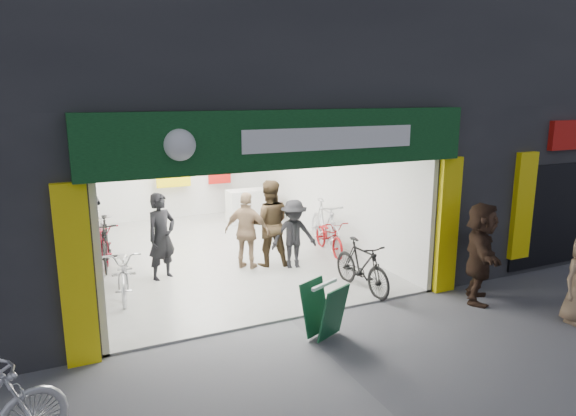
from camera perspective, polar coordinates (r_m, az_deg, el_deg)
ground at (r=8.86m, az=0.25°, el=-12.34°), size 60.00×60.00×0.00m
building at (r=13.01m, az=-5.69°, el=15.11°), size 17.00×10.27×8.00m
bike_left_front at (r=10.16m, az=-17.72°, el=-6.68°), size 0.90×1.92×0.97m
bike_left_midfront at (r=11.91m, az=-19.62°, el=-3.67°), size 0.74×1.88×1.10m
bike_left_midback at (r=12.46m, az=-19.84°, el=-3.43°), size 0.61×1.73×0.91m
bike_left_back at (r=13.03m, az=-20.12°, el=-2.54°), size 0.56×1.69×1.01m
bike_right_front at (r=9.98m, az=8.20°, el=-6.40°), size 0.58×1.71×1.01m
bike_right_mid at (r=12.22m, az=4.62°, el=-3.14°), size 0.78×1.68×0.85m
bike_right_back at (r=12.52m, az=4.15°, el=-1.91°), size 0.88×2.07×1.21m
customer_a at (r=10.67m, az=-13.87°, el=-3.16°), size 0.79×0.69×1.81m
customer_b at (r=11.18m, az=-2.12°, el=-1.76°), size 1.11×0.97×1.93m
customer_c at (r=11.02m, az=0.65°, el=-3.02°), size 1.07×0.72×1.54m
customer_d at (r=11.00m, az=-4.56°, el=-2.63°), size 1.04×0.95×1.70m
pedestrian_far at (r=9.92m, az=20.58°, el=-4.67°), size 1.54×1.66×1.85m
sandwich_board at (r=8.13m, az=4.04°, el=-11.08°), size 0.74×0.75×0.86m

